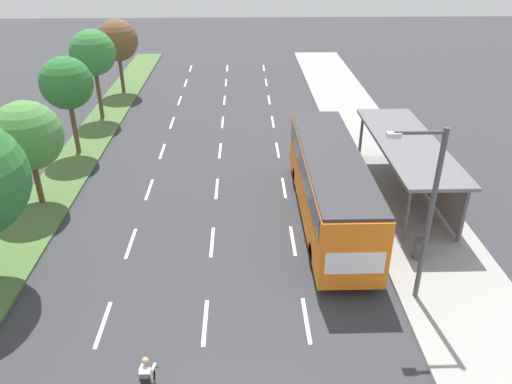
{
  "coord_description": "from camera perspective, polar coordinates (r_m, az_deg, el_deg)",
  "views": [
    {
      "loc": [
        1.38,
        -7.53,
        12.08
      ],
      "look_at": [
        1.96,
        12.76,
        1.2
      ],
      "focal_mm": 35.0,
      "sensor_mm": 36.0,
      "label": 1
    }
  ],
  "objects": [
    {
      "name": "lane_divider_right",
      "position": [
        28.24,
        2.82,
        2.84
      ],
      "size": [
        0.14,
        46.83,
        0.01
      ],
      "color": "white",
      "rests_on": "ground"
    },
    {
      "name": "sidewalk_right",
      "position": [
        31.05,
        13.21,
        4.66
      ],
      "size": [
        4.5,
        52.0,
        0.15
      ],
      "primitive_type": "cube",
      "color": "#9E9E99",
      "rests_on": "ground"
    },
    {
      "name": "trash_bin",
      "position": [
        21.25,
        18.19,
        -6.2
      ],
      "size": [
        0.52,
        0.52,
        0.85
      ],
      "primitive_type": "cylinder",
      "color": "#4C4C51",
      "rests_on": "sidewalk_right"
    },
    {
      "name": "bus_shelter",
      "position": [
        25.37,
        17.26,
        3.12
      ],
      "size": [
        2.9,
        9.62,
        2.86
      ],
      "color": "gray",
      "rests_on": "sidewalk_right"
    },
    {
      "name": "lane_divider_left",
      "position": [
        28.58,
        -11.33,
        2.61
      ],
      "size": [
        0.14,
        46.83,
        0.01
      ],
      "color": "white",
      "rests_on": "ground"
    },
    {
      "name": "median_tree_farthest",
      "position": [
        41.75,
        -15.58,
        16.35
      ],
      "size": [
        3.19,
        3.19,
        5.71
      ],
      "color": "brown",
      "rests_on": "median_strip"
    },
    {
      "name": "median_tree_fifth",
      "position": [
        35.98,
        -18.15,
        14.85
      ],
      "size": [
        3.01,
        3.01,
        6.01
      ],
      "color": "brown",
      "rests_on": "median_strip"
    },
    {
      "name": "streetlight",
      "position": [
        17.38,
        18.91,
        -1.59
      ],
      "size": [
        1.91,
        0.24,
        6.5
      ],
      "color": "#4C4C51",
      "rests_on": "sidewalk_right"
    },
    {
      "name": "median_tree_fourth",
      "position": [
        30.4,
        -20.84,
        11.51
      ],
      "size": [
        2.94,
        2.94,
        5.65
      ],
      "color": "brown",
      "rests_on": "median_strip"
    },
    {
      "name": "lane_divider_center",
      "position": [
        28.2,
        -4.3,
        2.75
      ],
      "size": [
        0.14,
        46.83,
        0.01
      ],
      "color": "white",
      "rests_on": "ground"
    },
    {
      "name": "median_strip",
      "position": [
        31.56,
        -19.43,
        4.13
      ],
      "size": [
        2.6,
        52.0,
        0.12
      ],
      "primitive_type": "cube",
      "color": "#4C7038",
      "rests_on": "ground"
    },
    {
      "name": "bus",
      "position": [
        22.44,
        8.46,
        1.36
      ],
      "size": [
        2.54,
        11.29,
        3.37
      ],
      "color": "orange",
      "rests_on": "ground"
    },
    {
      "name": "median_tree_third",
      "position": [
        25.24,
        -24.69,
        5.82
      ],
      "size": [
        3.24,
        3.24,
        5.07
      ],
      "color": "brown",
      "rests_on": "median_strip"
    }
  ]
}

